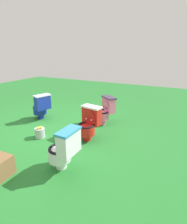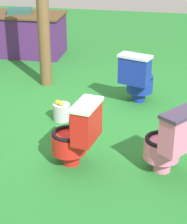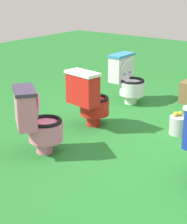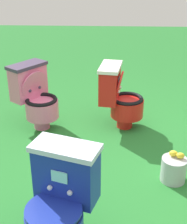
% 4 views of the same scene
% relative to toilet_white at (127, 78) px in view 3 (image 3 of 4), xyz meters
% --- Properties ---
extents(ground, '(14.00, 14.00, 0.00)m').
position_rel_toilet_white_xyz_m(ground, '(1.03, 1.17, -0.37)').
color(ground, '#26752D').
extents(toilet_white, '(0.44, 0.49, 0.73)m').
position_rel_toilet_white_xyz_m(toilet_white, '(0.00, 0.00, 0.00)').
color(toilet_white, white).
rests_on(toilet_white, ground).
extents(toilet_red, '(0.55, 0.47, 0.73)m').
position_rel_toilet_white_xyz_m(toilet_red, '(1.11, 0.15, 0.00)').
color(toilet_red, red).
rests_on(toilet_red, ground).
extents(toilet_pink, '(0.63, 0.62, 0.73)m').
position_rel_toilet_white_xyz_m(toilet_pink, '(2.05, 0.18, 0.00)').
color(toilet_pink, pink).
rests_on(toilet_pink, ground).
extents(lemon_bucket, '(0.22, 0.22, 0.28)m').
position_rel_toilet_white_xyz_m(lemon_bucket, '(0.66, 1.15, -0.26)').
color(lemon_bucket, '#B7B7BF').
rests_on(lemon_bucket, ground).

